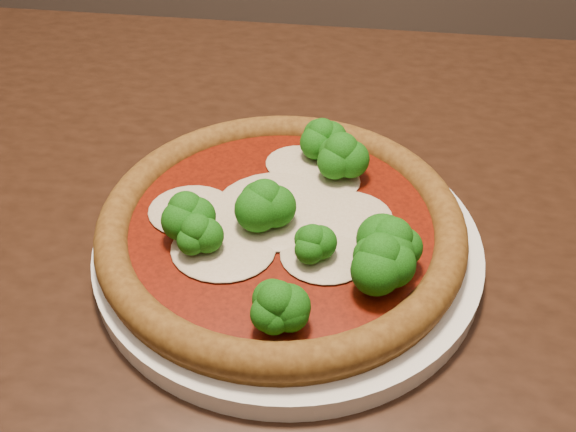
{
  "coord_description": "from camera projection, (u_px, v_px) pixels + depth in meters",
  "views": [
    {
      "loc": [
        0.06,
        -0.35,
        1.12
      ],
      "look_at": [
        0.03,
        0.02,
        0.79
      ],
      "focal_mm": 40.0,
      "sensor_mm": 36.0,
      "label": 1
    }
  ],
  "objects": [
    {
      "name": "dining_table",
      "position": [
        261.0,
        294.0,
        0.62
      ],
      "size": [
        1.25,
        0.81,
        0.75
      ],
      "rotation": [
        0.0,
        0.0,
        -0.04
      ],
      "color": "black",
      "rests_on": "floor"
    },
    {
      "name": "plate",
      "position": [
        288.0,
        245.0,
        0.51
      ],
      "size": [
        0.31,
        0.31,
        0.02
      ],
      "primitive_type": "cylinder",
      "color": "white",
      "rests_on": "dining_table"
    },
    {
      "name": "pizza",
      "position": [
        286.0,
        223.0,
        0.5
      ],
      "size": [
        0.29,
        0.29,
        0.06
      ],
      "rotation": [
        0.0,
        0.0,
        -0.27
      ],
      "color": "brown",
      "rests_on": "plate"
    }
  ]
}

